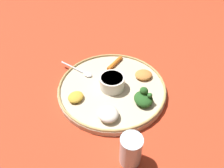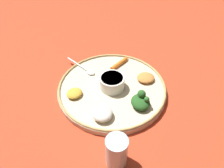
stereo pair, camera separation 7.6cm
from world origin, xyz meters
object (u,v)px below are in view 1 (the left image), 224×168
(center_bowl, at_px, (112,82))
(spoon, at_px, (81,71))
(carrot_near_spoon, at_px, (116,63))
(greens_pile, at_px, (144,97))
(drinking_glass, at_px, (131,152))

(center_bowl, height_order, spoon, center_bowl)
(carrot_near_spoon, bearing_deg, greens_pile, 156.80)
(carrot_near_spoon, bearing_deg, drinking_glass, 137.63)
(spoon, height_order, drinking_glass, drinking_glass)
(center_bowl, distance_m, greens_pile, 0.12)
(drinking_glass, bearing_deg, carrot_near_spoon, -42.37)
(greens_pile, distance_m, drinking_glass, 0.20)
(center_bowl, xyz_separation_m, greens_pile, (-0.12, -0.02, -0.00))
(greens_pile, bearing_deg, center_bowl, 8.97)
(center_bowl, xyz_separation_m, carrot_near_spoon, (0.08, -0.10, -0.02))
(spoon, bearing_deg, drinking_glass, 158.20)
(greens_pile, relative_size, carrot_near_spoon, 0.87)
(center_bowl, xyz_separation_m, spoon, (0.14, 0.02, -0.02))
(greens_pile, relative_size, drinking_glass, 0.88)
(greens_pile, height_order, drinking_glass, drinking_glass)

